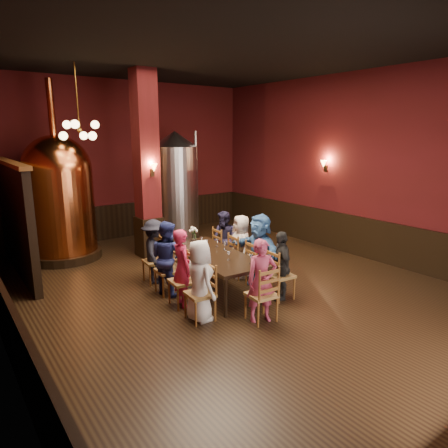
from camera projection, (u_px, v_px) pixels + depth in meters
room at (225, 175)px, 7.63m from camera, size 10.00×10.02×4.50m
wainscot_right at (348, 234)px, 10.30m from camera, size 0.08×9.90×1.00m
wainscot_back at (127, 220)px, 11.92m from camera, size 7.90×0.08×1.00m
wainscot_left at (3, 314)px, 5.74m from camera, size 0.08×9.90×1.00m
column at (146, 166)px, 9.66m from camera, size 0.58×0.58×4.50m
partition at (16, 221)px, 8.54m from camera, size 0.22×3.50×2.40m
pendant_cluster at (79, 130)px, 8.68m from camera, size 0.90×0.90×1.70m
sconce_wall at (326, 166)px, 10.51m from camera, size 0.20×0.20×0.36m
sconce_column at (152, 169)px, 9.43m from camera, size 0.20×0.20×0.36m
dining_table at (214, 257)px, 7.79m from camera, size 1.20×2.48×0.75m
chair_0 at (200, 294)px, 6.58m from camera, size 0.50×0.50×0.92m
person_0 at (200, 281)px, 6.53m from camera, size 0.47×0.69×1.37m
chair_1 at (182, 281)px, 7.13m from camera, size 0.50×0.50×0.92m
person_1 at (182, 268)px, 7.08m from camera, size 0.41×0.56×1.42m
chair_2 at (168, 270)px, 7.68m from camera, size 0.50×0.50×0.92m
person_2 at (167, 258)px, 7.63m from camera, size 0.53×0.76×1.43m
chair_3 at (155, 261)px, 8.24m from camera, size 0.50×0.50×0.92m
person_3 at (154, 251)px, 8.20m from camera, size 0.81×0.99×1.33m
chair_4 at (280, 275)px, 7.44m from camera, size 0.50×0.50×0.92m
person_4 at (281, 265)px, 7.39m from camera, size 0.61×0.82×1.30m
chair_5 at (259, 265)px, 8.00m from camera, size 0.50×0.50×0.92m
person_5 at (260, 251)px, 7.93m from camera, size 0.51×1.42×1.51m
chair_6 at (241, 256)px, 8.54m from camera, size 0.50×0.50×0.92m
person_6 at (241, 247)px, 8.50m from camera, size 0.62×0.77×1.36m
chair_7 at (225, 249)px, 9.10m from camera, size 0.50×0.50×0.92m
person_7 at (225, 240)px, 9.06m from camera, size 0.46×0.70×1.33m
chair_8 at (261, 294)px, 6.55m from camera, size 0.50×0.50×0.92m
person_8 at (262, 281)px, 6.50m from camera, size 0.59×0.50×1.39m
copper_kettle at (59, 196)px, 9.61m from camera, size 1.91×1.91×4.25m
steel_vessel at (176, 186)px, 11.45m from camera, size 1.47×1.47×3.09m
rose_vase at (194, 232)px, 8.59m from camera, size 0.19×0.19×0.33m
wine_glass_0 at (193, 249)px, 7.76m from camera, size 0.07×0.07×0.17m
wine_glass_1 at (217, 243)px, 8.20m from camera, size 0.07×0.07×0.17m
wine_glass_2 at (229, 256)px, 7.34m from camera, size 0.07×0.07×0.17m
wine_glass_3 at (201, 250)px, 7.68m from camera, size 0.07×0.07×0.17m
wine_glass_4 at (207, 244)px, 8.13m from camera, size 0.07×0.07×0.17m
wine_glass_5 at (251, 259)px, 7.15m from camera, size 0.07×0.07×0.17m
wine_glass_6 at (225, 246)px, 7.98m from camera, size 0.07×0.07×0.17m
wine_glass_7 at (204, 248)px, 7.82m from camera, size 0.07×0.07×0.17m
wine_glass_8 at (201, 241)px, 8.35m from camera, size 0.07×0.07×0.17m
wine_glass_9 at (204, 253)px, 7.53m from camera, size 0.07×0.07×0.17m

